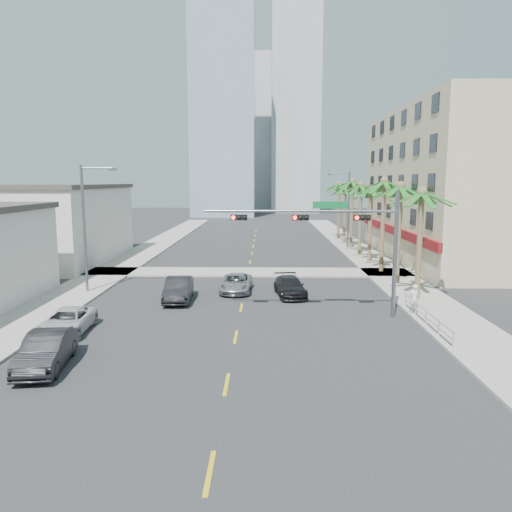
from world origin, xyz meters
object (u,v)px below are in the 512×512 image
(car_parked_far, at_px, (67,321))
(car_lane_center, at_px, (236,283))
(car_parked_mid, at_px, (46,351))
(car_lane_left, at_px, (178,289))
(pedestrian, at_px, (414,299))
(car_lane_right, at_px, (290,286))
(traffic_signal_mast, at_px, (340,231))

(car_parked_far, relative_size, car_lane_center, 0.99)
(car_parked_mid, xyz_separation_m, car_lane_left, (3.52, 12.18, 0.02))
(car_lane_center, distance_m, pedestrian, 12.56)
(car_lane_center, xyz_separation_m, pedestrian, (10.89, -6.24, 0.38))
(car_lane_right, relative_size, pedestrian, 2.62)
(car_lane_left, xyz_separation_m, car_lane_center, (3.69, 2.77, -0.14))
(traffic_signal_mast, relative_size, car_parked_mid, 2.41)
(car_parked_mid, height_order, car_lane_left, car_lane_left)
(car_parked_far, bearing_deg, traffic_signal_mast, 10.89)
(pedestrian, bearing_deg, car_parked_far, -5.33)
(traffic_signal_mast, distance_m, car_lane_left, 11.59)
(car_lane_right, distance_m, pedestrian, 8.70)
(car_lane_center, xyz_separation_m, car_lane_right, (3.81, -1.20, 0.02))
(traffic_signal_mast, distance_m, car_lane_center, 10.19)
(car_lane_left, bearing_deg, car_lane_center, 33.38)
(traffic_signal_mast, bearing_deg, pedestrian, 4.54)
(car_parked_far, height_order, pedestrian, pedestrian)
(car_parked_far, xyz_separation_m, car_lane_center, (8.27, 10.06, 0.00))
(car_lane_center, height_order, pedestrian, pedestrian)
(traffic_signal_mast, relative_size, car_lane_right, 2.44)
(car_lane_center, bearing_deg, car_parked_far, -127.62)
(traffic_signal_mast, height_order, pedestrian, traffic_signal_mast)
(pedestrian, bearing_deg, traffic_signal_mast, -12.05)
(car_lane_right, bearing_deg, car_lane_left, -175.34)
(car_parked_mid, relative_size, car_lane_center, 1.00)
(car_lane_right, bearing_deg, traffic_signal_mast, -71.73)
(car_lane_right, bearing_deg, car_parked_far, -150.89)
(pedestrian, bearing_deg, car_lane_left, -30.00)
(traffic_signal_mast, xyz_separation_m, pedestrian, (4.52, 0.36, -4.04))
(car_lane_center, bearing_deg, traffic_signal_mast, -44.20)
(traffic_signal_mast, relative_size, pedestrian, 6.40)
(car_lane_right, xyz_separation_m, pedestrian, (7.08, -5.04, 0.36))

